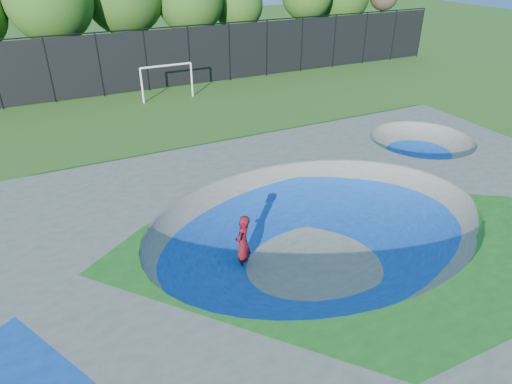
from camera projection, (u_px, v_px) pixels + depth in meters
ground at (317, 258)px, 14.65m from camera, size 120.00×120.00×0.00m
skate_deck at (318, 238)px, 14.29m from camera, size 22.00×14.00×1.50m
skater at (243, 243)px, 13.76m from camera, size 0.80×0.79×1.87m
skateboard at (243, 267)px, 14.19m from camera, size 0.68×0.73×0.05m
soccer_goal at (167, 76)px, 28.64m from camera, size 3.36×0.12×2.22m
fence at (146, 59)px, 30.17m from camera, size 48.09×0.09×4.04m
treeline at (61, 7)px, 31.18m from camera, size 51.38×7.22×8.49m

